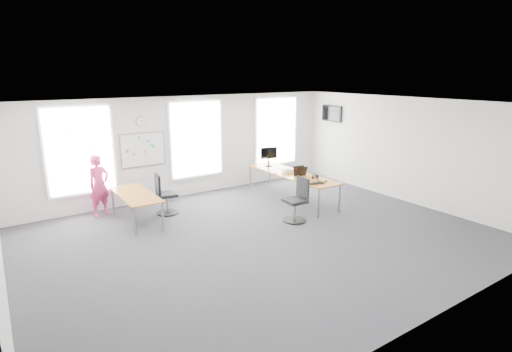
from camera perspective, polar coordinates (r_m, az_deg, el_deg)
floor at (r=9.24m, az=0.98°, el=-8.73°), size 10.00×10.00×0.00m
ceiling at (r=8.51m, az=1.06°, el=10.17°), size 10.00×10.00×0.00m
wall_back at (r=12.18m, az=-9.83°, el=4.16°), size 10.00×0.00×10.00m
wall_front at (r=6.08m, az=23.29°, el=-7.39°), size 10.00×0.00×10.00m
wall_right at (r=12.25m, az=20.62°, el=3.51°), size 0.00×10.00×10.00m
window_left at (r=11.26m, az=-23.87°, el=3.32°), size 1.60×0.06×2.20m
window_mid at (r=12.24m, az=-8.52°, el=5.22°), size 1.60×0.06×2.20m
window_right at (r=13.78m, az=2.87°, el=6.39°), size 1.60×0.06×2.20m
desk_right at (r=11.70m, az=5.07°, el=0.16°), size 0.88×3.31×0.81m
desk_left at (r=10.41m, az=-16.82°, el=-2.78°), size 0.79×1.98×0.72m
chair_right at (r=10.12m, az=5.90°, el=-3.75°), size 0.59×0.59×1.11m
chair_left at (r=10.82m, az=-12.94°, el=-2.88°), size 0.58×0.58×1.09m
person at (r=11.15m, az=-21.49°, el=-1.25°), size 0.69×0.58×1.62m
whiteboard at (r=11.67m, az=-15.83°, el=3.62°), size 1.20×0.03×0.90m
wall_clock at (r=11.55m, az=-16.11°, el=7.52°), size 0.30×0.04×0.30m
tv at (r=14.04m, az=10.78°, el=8.77°), size 0.06×0.90×0.55m
keyboard at (r=10.65m, az=8.58°, el=-1.04°), size 0.46×0.29×0.02m
mouse at (r=10.87m, az=9.93°, el=-0.71°), size 0.10×0.14×0.05m
lens_cap at (r=11.05m, az=8.88°, el=-0.52°), size 0.07×0.07×0.01m
headphones at (r=11.14m, az=8.42°, el=-0.12°), size 0.19×0.10×0.11m
laptop_sleeve at (r=11.35m, az=6.32°, el=0.69°), size 0.36×0.25×0.29m
paper_stack at (r=11.72m, az=4.56°, el=0.71°), size 0.31×0.24×0.10m
monitor at (r=12.46m, az=1.85°, el=3.05°), size 0.53×0.22×0.60m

